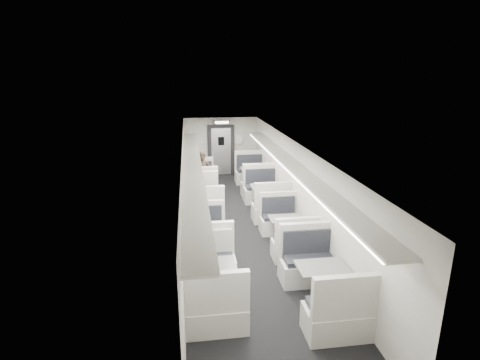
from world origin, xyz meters
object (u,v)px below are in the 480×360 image
object	(u,v)px
booth_right_d	(322,285)
booth_left_b	(202,202)
vestibule_door	(221,151)
exit_sign	(222,122)
booth_left_c	(207,242)
passenger	(203,174)
booth_right_b	(266,198)
booth_left_a	(200,186)
booth_left_d	(212,282)
booth_right_a	(254,178)
booth_right_c	(286,231)

from	to	relation	value
booth_right_d	booth_left_b	bearing A→B (deg)	112.39
vestibule_door	booth_right_d	bearing A→B (deg)	-83.96
booth_left_b	exit_sign	xyz separation A→B (m)	(1.00, 4.11, 1.86)
booth_left_c	passenger	distance (m)	4.53
vestibule_door	exit_sign	distance (m)	1.33
booth_right_b	booth_left_b	bearing A→B (deg)	-175.46
passenger	booth_left_b	bearing A→B (deg)	-82.91
booth_right_b	exit_sign	distance (m)	4.49
booth_right_d	vestibule_door	bearing A→B (deg)	96.04
booth_left_a	vestibule_door	distance (m)	3.06
booth_left_d	exit_sign	xyz separation A→B (m)	(1.00, 8.56, 1.88)
booth_left_b	vestibule_door	distance (m)	4.75
booth_left_c	booth_right_a	distance (m)	5.40
booth_right_b	booth_right_c	world-z (taller)	booth_right_b
booth_right_b	exit_sign	world-z (taller)	exit_sign
booth_left_a	passenger	bearing A→B (deg)	45.03
booth_left_b	booth_right_c	bearing A→B (deg)	-48.70
booth_right_d	vestibule_door	world-z (taller)	vestibule_door
booth_right_d	booth_right_b	bearing A→B (deg)	90.00
booth_left_a	booth_right_b	size ratio (longest dim) A/B	0.96
passenger	booth_right_d	bearing A→B (deg)	-63.81
booth_left_b	booth_left_c	bearing A→B (deg)	-90.00
booth_left_a	booth_left_c	xyz separation A→B (m)	(0.00, -4.39, -0.04)
exit_sign	booth_left_c	bearing A→B (deg)	-98.45
booth_right_c	passenger	xyz separation A→B (m)	(-1.88, 4.17, 0.41)
booth_right_a	passenger	distance (m)	1.98
exit_sign	booth_right_b	bearing A→B (deg)	-75.81
booth_left_d	passenger	distance (m)	6.35
booth_left_b	exit_sign	world-z (taller)	exit_sign
booth_right_b	vestibule_door	distance (m)	4.60
booth_right_a	booth_right_b	world-z (taller)	booth_right_a
booth_right_c	booth_right_a	bearing A→B (deg)	90.00
booth_right_b	exit_sign	bearing A→B (deg)	104.19
booth_right_c	booth_right_d	bearing A→B (deg)	-90.00
booth_right_d	passenger	xyz separation A→B (m)	(-1.88, 6.75, 0.37)
booth_right_d	booth_left_a	bearing A→B (deg)	106.79
booth_right_a	passenger	bearing A→B (deg)	-164.99
passenger	booth_right_b	bearing A→B (deg)	-32.03
booth_left_b	booth_right_d	world-z (taller)	booth_left_b
booth_left_c	vestibule_door	distance (m)	7.32
booth_left_c	vestibule_door	world-z (taller)	vestibule_door
booth_left_d	exit_sign	bearing A→B (deg)	83.34
booth_left_a	booth_left_d	distance (m)	6.23
passenger	vestibule_door	distance (m)	2.86
booth_left_c	vestibule_door	size ratio (longest dim) A/B	0.94
booth_right_b	booth_right_d	distance (m)	5.01
booth_right_d	booth_left_c	bearing A→B (deg)	131.80
booth_left_d	booth_right_a	size ratio (longest dim) A/B	0.95
booth_left_b	booth_right_a	size ratio (longest dim) A/B	1.01
booth_left_a	booth_right_b	xyz separation A→B (m)	(2.00, -1.62, 0.02)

